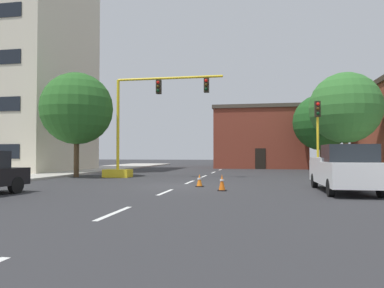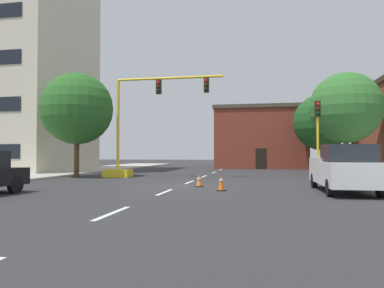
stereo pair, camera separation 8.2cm
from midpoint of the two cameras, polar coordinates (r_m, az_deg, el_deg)
The scene contains 18 objects.
ground_plane at distance 18.39m, azimuth -1.76°, elevation -6.60°, with size 160.00×160.00×0.00m, color #2D2D30.
sidewalk_left at distance 30.66m, azimuth -21.67°, elevation -4.33°, with size 6.00×56.00×0.14m, color #B2ADA3.
lane_stripe_seg_1 at distance 10.31m, azimuth -12.13°, elevation -10.52°, with size 0.16×2.40×0.01m, color silver.
lane_stripe_seg_2 at distance 15.49m, azimuth -4.16°, elevation -7.53°, with size 0.16×2.40×0.01m, color silver.
lane_stripe_seg_3 at distance 20.83m, azimuth -0.27°, elevation -5.99°, with size 0.16×2.40×0.01m, color silver.
lane_stripe_seg_4 at distance 26.24m, azimuth 2.01°, elevation -5.07°, with size 0.16×2.40×0.01m, color silver.
lane_stripe_seg_5 at distance 31.68m, azimuth 3.51°, elevation -4.46°, with size 0.16×2.40×0.01m, color silver.
lane_stripe_seg_6 at distance 37.14m, azimuth 4.56°, elevation -4.03°, with size 0.16×2.40×0.01m, color silver.
building_tall_left at distance 39.32m, azimuth -27.78°, elevation 12.37°, with size 15.35×11.20×21.89m.
building_brick_center at distance 44.23m, azimuth 10.76°, elevation 0.91°, with size 10.33×10.17×6.96m.
traffic_signal_gantry at distance 25.34m, azimuth -9.33°, elevation -0.23°, with size 8.20×1.20×6.83m.
traffic_light_pole_right at distance 23.23m, azimuth 19.18°, elevation 3.26°, with size 0.32×0.47×4.80m.
tree_right_mid at distance 28.95m, azimuth 22.99°, elevation 5.23°, with size 5.16×5.16×7.56m.
tree_left_near at distance 26.67m, azimuth -17.49°, elevation 5.29°, with size 4.98×4.98×7.26m.
tree_right_far at distance 37.46m, azimuth 19.72°, elevation 3.21°, with size 5.42×5.42×7.39m.
pickup_truck_white at distance 16.64m, azimuth 22.77°, elevation -3.64°, with size 2.08×5.43×1.99m.
traffic_cone_roadside_a at distance 17.96m, azimuth 1.24°, elevation -5.74°, with size 0.36×0.36×0.62m.
traffic_cone_roadside_b at distance 16.05m, azimuth 4.76°, elevation -6.05°, with size 0.36×0.36×0.73m.
Camera 2 is at (3.97, -17.88, 1.62)m, focal length 34.05 mm.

